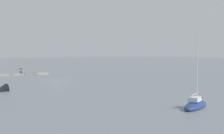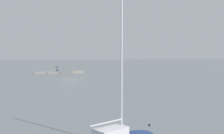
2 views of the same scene
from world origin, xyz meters
The scene contains 4 objects.
ground_plane centered at (0.00, 0.00, 0.00)m, with size 500.00×500.00×0.00m, color slate.
seawall_pier centered at (0.00, -18.21, 0.29)m, with size 12.73×1.86×0.59m.
person_seated_blue_left centered at (0.54, -18.13, 0.84)m, with size 0.44×0.64×0.73m.
umbrella_open_black centered at (0.55, -18.24, 1.69)m, with size 1.21×1.21×1.27m.
Camera 2 is at (7.31, 49.91, 4.65)m, focal length 41.24 mm.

